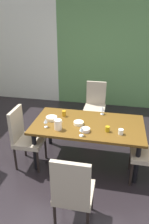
% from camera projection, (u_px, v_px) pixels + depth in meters
% --- Properties ---
extents(ground_plane, '(5.99, 5.91, 0.02)m').
position_uv_depth(ground_plane, '(60.00, 169.00, 3.60)').
color(ground_plane, black).
extents(back_panel_interior, '(2.21, 0.10, 2.83)m').
position_uv_depth(back_panel_interior, '(19.00, 49.00, 5.92)').
color(back_panel_interior, silver).
rests_on(back_panel_interior, ground_plane).
extents(garden_window_panel, '(3.78, 0.10, 2.83)m').
position_uv_depth(garden_window_panel, '(132.00, 53.00, 5.37)').
color(garden_window_panel, '#58864C').
rests_on(garden_window_panel, ground_plane).
extents(dining_table, '(1.76, 0.97, 0.72)m').
position_uv_depth(dining_table, '(88.00, 128.00, 3.53)').
color(dining_table, brown).
rests_on(dining_table, ground_plane).
extents(chair_head_far, '(0.44, 0.45, 0.99)m').
position_uv_depth(chair_head_far, '(95.00, 103.00, 4.72)').
color(chair_head_far, tan).
rests_on(chair_head_far, ground_plane).
extents(chair_head_near, '(0.44, 0.44, 1.02)m').
position_uv_depth(chair_head_near, '(73.00, 191.00, 2.42)').
color(chair_head_near, tan).
rests_on(chair_head_near, ground_plane).
extents(chair_left_near, '(0.44, 0.44, 1.00)m').
position_uv_depth(chair_left_near, '(24.00, 135.00, 3.50)').
color(chair_left_near, tan).
rests_on(chair_left_near, ground_plane).
extents(wine_glass_north, '(0.07, 0.07, 0.15)m').
position_uv_depth(wine_glass_north, '(102.00, 109.00, 3.77)').
color(wine_glass_north, silver).
rests_on(wine_glass_north, dining_table).
extents(wine_glass_center, '(0.07, 0.07, 0.15)m').
position_uv_depth(wine_glass_center, '(81.00, 129.00, 3.12)').
color(wine_glass_center, silver).
rests_on(wine_glass_center, dining_table).
extents(wine_glass_south, '(0.06, 0.06, 0.14)m').
position_uv_depth(wine_glass_south, '(46.00, 121.00, 3.35)').
color(wine_glass_south, silver).
rests_on(wine_glass_south, dining_table).
extents(serving_bowl_right, '(0.14, 0.14, 0.05)m').
position_uv_depth(serving_bowl_right, '(85.00, 130.00, 3.26)').
color(serving_bowl_right, silver).
rests_on(serving_bowl_right, dining_table).
extents(serving_bowl_front, '(0.19, 0.19, 0.05)m').
position_uv_depth(serving_bowl_front, '(52.00, 118.00, 3.61)').
color(serving_bowl_front, beige).
rests_on(serving_bowl_front, dining_table).
extents(serving_bowl_rear, '(0.16, 0.16, 0.05)m').
position_uv_depth(serving_bowl_rear, '(79.00, 123.00, 3.46)').
color(serving_bowl_rear, white).
rests_on(serving_bowl_rear, dining_table).
extents(cup_near_shelf, '(0.07, 0.07, 0.10)m').
position_uv_depth(cup_near_shelf, '(64.00, 113.00, 3.72)').
color(cup_near_shelf, '#B88015').
rests_on(cup_near_shelf, dining_table).
extents(cup_east, '(0.08, 0.08, 0.08)m').
position_uv_depth(cup_east, '(121.00, 132.00, 3.18)').
color(cup_east, white).
rests_on(cup_east, dining_table).
extents(cup_west, '(0.07, 0.07, 0.08)m').
position_uv_depth(cup_west, '(107.00, 129.00, 3.25)').
color(cup_west, '#A68212').
rests_on(cup_west, dining_table).
extents(pitcher_left, '(0.13, 0.12, 0.16)m').
position_uv_depth(pitcher_left, '(58.00, 124.00, 3.30)').
color(pitcher_left, '#FEECCF').
rests_on(pitcher_left, dining_table).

